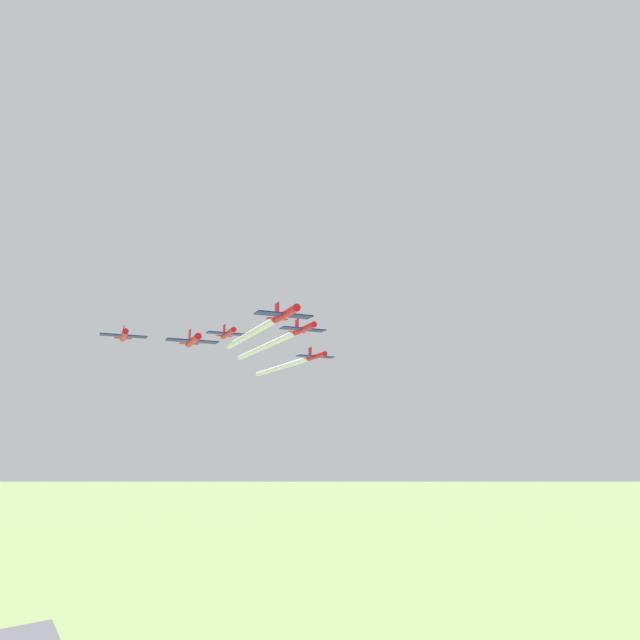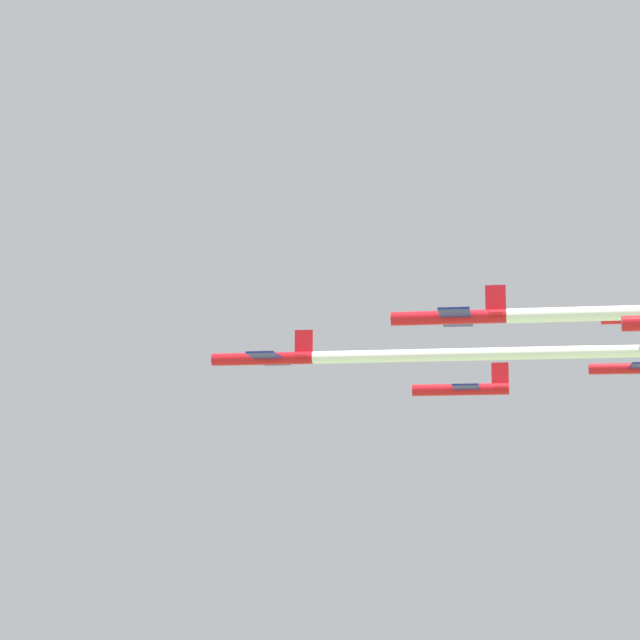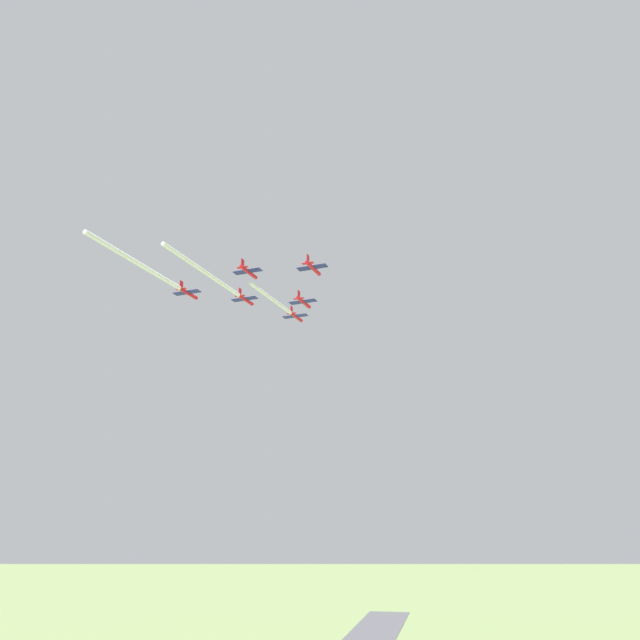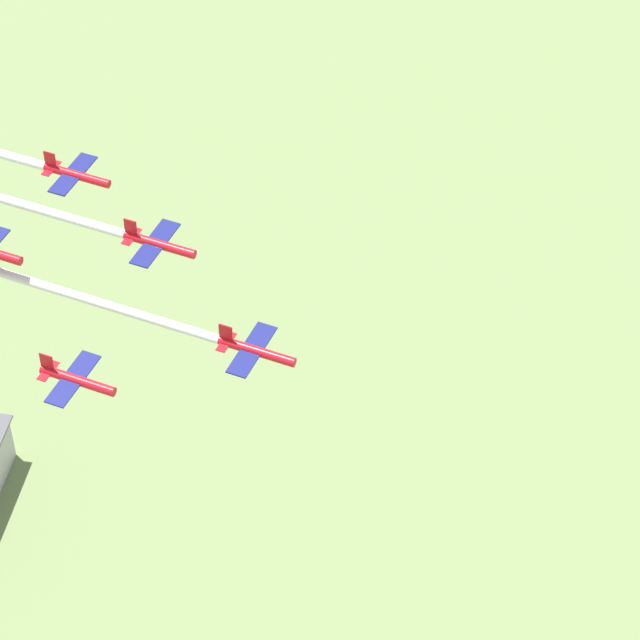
{
  "view_description": "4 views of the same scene",
  "coord_description": "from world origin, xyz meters",
  "px_view_note": "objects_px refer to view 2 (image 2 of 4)",
  "views": [
    {
      "loc": [
        -4.77,
        -15.18,
        111.04
      ],
      "look_at": [
        40.7,
        44.0,
        126.81
      ],
      "focal_mm": 28.0,
      "sensor_mm": 36.0,
      "label": 1
    },
    {
      "loc": [
        149.12,
        42.52,
        112.26
      ],
      "look_at": [
        34.24,
        51.25,
        131.26
      ],
      "focal_mm": 70.0,
      "sensor_mm": 36.0,
      "label": 2
    },
    {
      "loc": [
        -2.1,
        246.73,
        58.73
      ],
      "look_at": [
        27.65,
        42.52,
        126.89
      ],
      "focal_mm": 35.0,
      "sensor_mm": 36.0,
      "label": 3
    },
    {
      "loc": [
        -82.34,
        18.16,
        249.51
      ],
      "look_at": [
        41.71,
        39.61,
        127.47
      ],
      "focal_mm": 85.0,
      "sensor_mm": 36.0,
      "label": 4
    }
  ],
  "objects_px": {
    "jet_1": "(453,317)",
    "jet_2": "(464,389)",
    "jet_0": "(266,358)",
    "jet_5": "(638,368)"
  },
  "relations": [
    {
      "from": "jet_2",
      "to": "jet_5",
      "type": "bearing_deg",
      "value": -59.53
    },
    {
      "from": "jet_2",
      "to": "jet_0",
      "type": "bearing_deg",
      "value": 120.47
    },
    {
      "from": "jet_1",
      "to": "jet_2",
      "type": "height_order",
      "value": "jet_1"
    },
    {
      "from": "jet_0",
      "to": "jet_5",
      "type": "height_order",
      "value": "jet_5"
    },
    {
      "from": "jet_0",
      "to": "jet_2",
      "type": "relative_size",
      "value": 1.0
    },
    {
      "from": "jet_1",
      "to": "jet_5",
      "type": "relative_size",
      "value": 1.0
    },
    {
      "from": "jet_0",
      "to": "jet_5",
      "type": "distance_m",
      "value": 40.92
    },
    {
      "from": "jet_0",
      "to": "jet_1",
      "type": "xyz_separation_m",
      "value": [
        14.13,
        14.78,
        1.68
      ]
    },
    {
      "from": "jet_2",
      "to": "jet_5",
      "type": "height_order",
      "value": "jet_5"
    },
    {
      "from": "jet_1",
      "to": "jet_0",
      "type": "bearing_deg",
      "value": 59.53
    }
  ]
}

